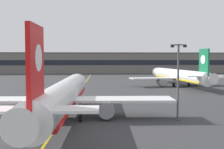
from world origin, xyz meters
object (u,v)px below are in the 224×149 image
object	(u,v)px
airliner_foreground	(63,95)
apron_lamp_post	(178,80)
airliner_background	(179,76)
safety_cone_by_nose_gear	(77,99)

from	to	relation	value
airliner_foreground	apron_lamp_post	world-z (taller)	airliner_foreground
airliner_background	apron_lamp_post	bearing A→B (deg)	-107.95
airliner_foreground	airliner_background	bearing A→B (deg)	54.74
safety_cone_by_nose_gear	airliner_foreground	bearing A→B (deg)	-93.80
airliner_foreground	airliner_background	distance (m)	53.87
airliner_background	safety_cone_by_nose_gear	distance (m)	40.63
airliner_foreground	safety_cone_by_nose_gear	distance (m)	17.06
apron_lamp_post	safety_cone_by_nose_gear	size ratio (longest dim) A/B	19.47
airliner_foreground	apron_lamp_post	xyz separation A→B (m)	(16.18, -2.06, 2.27)
airliner_foreground	airliner_background	world-z (taller)	airliner_foreground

